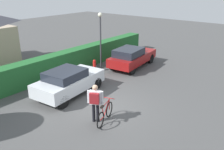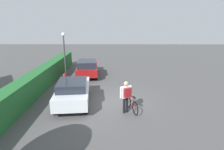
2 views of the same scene
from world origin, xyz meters
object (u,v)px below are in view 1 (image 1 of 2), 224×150
Objects in this scene: parked_car_far at (132,57)px; bicycle at (105,114)px; fire_hydrant at (94,65)px; street_lamp at (100,33)px; person_rider at (95,100)px; parked_car_near at (69,81)px.

parked_car_far is 2.72× the size of bicycle.
bicycle is 1.95× the size of fire_hydrant.
fire_hydrant is (4.39, 4.64, 0.03)m from bicycle.
street_lamp is 2.18m from fire_hydrant.
parked_car_far is at bearing -43.10° from street_lamp.
parked_car_far is 2.76m from street_lamp.
person_rider reaches higher than fire_hydrant.
parked_car_near is at bearing -157.98° from fire_hydrant.
parked_car_near is at bearing 74.40° from bicycle.
parked_car_far reaches higher than parked_car_near.
street_lamp is (4.20, 1.46, 1.73)m from parked_car_near.
street_lamp is at bearing 42.58° from bicycle.
parked_car_near is 3.78m from fire_hydrant.
person_rider is 0.45× the size of street_lamp.
parked_car_far is at bearing 25.75° from bicycle.
parked_car_far is 2.57× the size of person_rider.
bicycle is 0.42× the size of street_lamp.
parked_car_near is 5.01× the size of fire_hydrant.
parked_car_far reaches higher than bicycle.
person_rider reaches higher than parked_car_far.
street_lamp reaches higher than fire_hydrant.
bicycle is (-0.90, -3.23, -0.37)m from parked_car_near.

